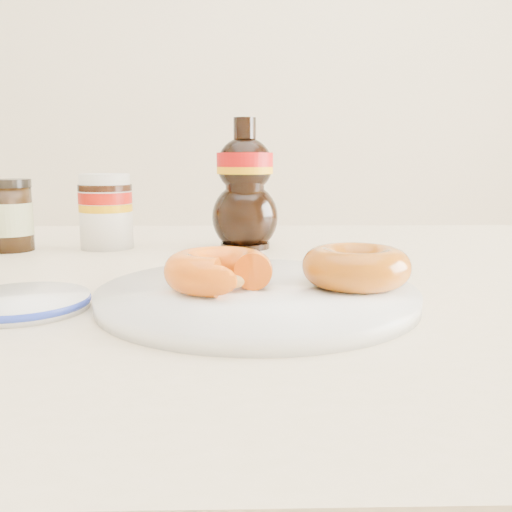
{
  "coord_description": "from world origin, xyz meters",
  "views": [
    {
      "loc": [
        0.03,
        -0.55,
        0.88
      ],
      "look_at": [
        0.04,
        0.01,
        0.79
      ],
      "focal_mm": 40.0,
      "sensor_mm": 36.0,
      "label": 1
    }
  ],
  "objects_px": {
    "donut_whole": "(356,266)",
    "nutella_jar": "(106,208)",
    "plate": "(257,295)",
    "syrup_bottle": "(245,184)",
    "dark_jar": "(10,216)",
    "blue_rim_saucer": "(21,302)",
    "dining_table": "(216,341)",
    "donut_bitten": "(218,270)"
  },
  "relations": [
    {
      "from": "blue_rim_saucer",
      "to": "syrup_bottle",
      "type": "bearing_deg",
      "value": 59.51
    },
    {
      "from": "plate",
      "to": "blue_rim_saucer",
      "type": "distance_m",
      "value": 0.21
    },
    {
      "from": "donut_whole",
      "to": "nutella_jar",
      "type": "relative_size",
      "value": 0.93
    },
    {
      "from": "dining_table",
      "to": "plate",
      "type": "bearing_deg",
      "value": -72.47
    },
    {
      "from": "dining_table",
      "to": "nutella_jar",
      "type": "height_order",
      "value": "nutella_jar"
    },
    {
      "from": "donut_whole",
      "to": "nutella_jar",
      "type": "distance_m",
      "value": 0.44
    },
    {
      "from": "donut_bitten",
      "to": "blue_rim_saucer",
      "type": "xyz_separation_m",
      "value": [
        -0.17,
        -0.01,
        -0.02
      ]
    },
    {
      "from": "donut_whole",
      "to": "syrup_bottle",
      "type": "distance_m",
      "value": 0.33
    },
    {
      "from": "dining_table",
      "to": "donut_bitten",
      "type": "distance_m",
      "value": 0.18
    },
    {
      "from": "dining_table",
      "to": "donut_whole",
      "type": "relative_size",
      "value": 14.0
    },
    {
      "from": "dining_table",
      "to": "nutella_jar",
      "type": "bearing_deg",
      "value": 132.41
    },
    {
      "from": "dining_table",
      "to": "nutella_jar",
      "type": "distance_m",
      "value": 0.28
    },
    {
      "from": "nutella_jar",
      "to": "blue_rim_saucer",
      "type": "xyz_separation_m",
      "value": [
        0.0,
        -0.34,
        -0.05
      ]
    },
    {
      "from": "nutella_jar",
      "to": "plate",
      "type": "bearing_deg",
      "value": -56.87
    },
    {
      "from": "blue_rim_saucer",
      "to": "donut_bitten",
      "type": "bearing_deg",
      "value": 4.43
    },
    {
      "from": "nutella_jar",
      "to": "syrup_bottle",
      "type": "relative_size",
      "value": 0.58
    },
    {
      "from": "dark_jar",
      "to": "blue_rim_saucer",
      "type": "bearing_deg",
      "value": -67.29
    },
    {
      "from": "nutella_jar",
      "to": "blue_rim_saucer",
      "type": "height_order",
      "value": "nutella_jar"
    },
    {
      "from": "syrup_bottle",
      "to": "dining_table",
      "type": "bearing_deg",
      "value": -101.14
    },
    {
      "from": "dining_table",
      "to": "blue_rim_saucer",
      "type": "xyz_separation_m",
      "value": [
        -0.16,
        -0.16,
        0.09
      ]
    },
    {
      "from": "nutella_jar",
      "to": "dark_jar",
      "type": "height_order",
      "value": "nutella_jar"
    },
    {
      "from": "dining_table",
      "to": "syrup_bottle",
      "type": "distance_m",
      "value": 0.25
    },
    {
      "from": "plate",
      "to": "syrup_bottle",
      "type": "relative_size",
      "value": 1.55
    },
    {
      "from": "donut_whole",
      "to": "nutella_jar",
      "type": "height_order",
      "value": "nutella_jar"
    },
    {
      "from": "donut_whole",
      "to": "donut_bitten",
      "type": "bearing_deg",
      "value": -174.9
    },
    {
      "from": "donut_bitten",
      "to": "dark_jar",
      "type": "distance_m",
      "value": 0.43
    },
    {
      "from": "plate",
      "to": "dark_jar",
      "type": "relative_size",
      "value": 2.87
    },
    {
      "from": "donut_bitten",
      "to": "donut_whole",
      "type": "bearing_deg",
      "value": 15.82
    },
    {
      "from": "donut_bitten",
      "to": "nutella_jar",
      "type": "relative_size",
      "value": 0.91
    },
    {
      "from": "donut_bitten",
      "to": "dining_table",
      "type": "bearing_deg",
      "value": 104.54
    },
    {
      "from": "plate",
      "to": "blue_rim_saucer",
      "type": "height_order",
      "value": "plate"
    },
    {
      "from": "dining_table",
      "to": "plate",
      "type": "relative_size",
      "value": 4.83
    },
    {
      "from": "dark_jar",
      "to": "plate",
      "type": "bearing_deg",
      "value": -41.64
    },
    {
      "from": "blue_rim_saucer",
      "to": "nutella_jar",
      "type": "bearing_deg",
      "value": 90.62
    },
    {
      "from": "donut_bitten",
      "to": "blue_rim_saucer",
      "type": "distance_m",
      "value": 0.17
    },
    {
      "from": "plate",
      "to": "dark_jar",
      "type": "bearing_deg",
      "value": 138.36
    },
    {
      "from": "plate",
      "to": "dark_jar",
      "type": "height_order",
      "value": "dark_jar"
    },
    {
      "from": "donut_whole",
      "to": "blue_rim_saucer",
      "type": "relative_size",
      "value": 0.84
    },
    {
      "from": "donut_bitten",
      "to": "dark_jar",
      "type": "relative_size",
      "value": 0.97
    },
    {
      "from": "donut_bitten",
      "to": "syrup_bottle",
      "type": "distance_m",
      "value": 0.33
    },
    {
      "from": "syrup_bottle",
      "to": "plate",
      "type": "bearing_deg",
      "value": -88.29
    },
    {
      "from": "syrup_bottle",
      "to": "dark_jar",
      "type": "relative_size",
      "value": 1.85
    }
  ]
}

